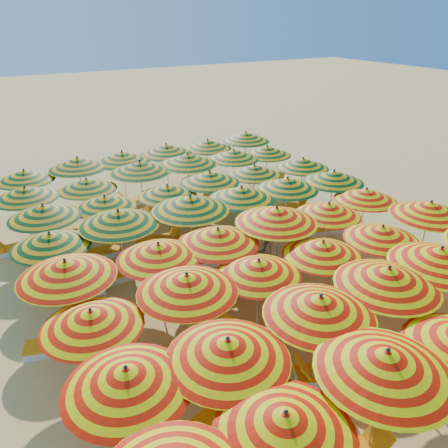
{
  "coord_description": "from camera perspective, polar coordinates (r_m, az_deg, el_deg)",
  "views": [
    {
      "loc": [
        -6.72,
        -11.16,
        8.12
      ],
      "look_at": [
        0.0,
        0.5,
        1.6
      ],
      "focal_mm": 35.0,
      "sensor_mm": 36.0,
      "label": 1
    }
  ],
  "objects": [
    {
      "name": "umbrella_44",
      "position": [
        20.19,
        -13.15,
        8.52
      ],
      "size": [
        2.93,
        2.93,
        2.65
      ],
      "color": "silver",
      "rests_on": "ground"
    },
    {
      "name": "umbrella_29",
      "position": [
        17.97,
        14.14,
        6.03
      ],
      "size": [
        3.18,
        3.18,
        2.57
      ],
      "color": "silver",
      "rests_on": "ground"
    },
    {
      "name": "lounger_20",
      "position": [
        16.74,
        -16.42,
        -3.74
      ],
      "size": [
        1.77,
        0.7,
        0.69
      ],
      "rotation": [
        0.0,
        0.0,
        3.07
      ],
      "color": "white",
      "rests_on": "ground"
    },
    {
      "name": "umbrella_19",
      "position": [
        12.13,
        -8.52,
        -3.57
      ],
      "size": [
        2.4,
        2.4,
        2.52
      ],
      "color": "silver",
      "rests_on": "ground"
    },
    {
      "name": "lounger_18",
      "position": [
        16.37,
        0.49,
        -3.29
      ],
      "size": [
        1.78,
        0.76,
        0.69
      ],
      "rotation": [
        0.0,
        0.0,
        3.03
      ],
      "color": "white",
      "rests_on": "ground"
    },
    {
      "name": "lounger_24",
      "position": [
        18.65,
        -18.29,
        -0.85
      ],
      "size": [
        1.83,
        1.14,
        0.69
      ],
      "rotation": [
        0.0,
        0.0,
        -0.35
      ],
      "color": "white",
      "rests_on": "ground"
    },
    {
      "name": "lounger_22",
      "position": [
        20.1,
        8.71,
        2.18
      ],
      "size": [
        1.77,
        0.7,
        0.69
      ],
      "rotation": [
        0.0,
        0.0,
        -0.07
      ],
      "color": "white",
      "rests_on": "ground"
    },
    {
      "name": "beachgoer_a",
      "position": [
        14.89,
        6.41,
        -3.91
      ],
      "size": [
        0.67,
        0.65,
        1.55
      ],
      "primitive_type": "imported",
      "rotation": [
        0.0,
        0.0,
        0.69
      ],
      "color": "tan",
      "rests_on": "ground"
    },
    {
      "name": "umbrella_8",
      "position": [
        9.93,
        12.42,
        -10.4
      ],
      "size": [
        3.02,
        3.02,
        2.67
      ],
      "color": "silver",
      "rests_on": "ground"
    },
    {
      "name": "umbrella_20",
      "position": [
        12.73,
        -0.79,
        -1.6
      ],
      "size": [
        3.16,
        3.16,
        2.56
      ],
      "color": "silver",
      "rests_on": "ground"
    },
    {
      "name": "umbrella_13",
      "position": [
        10.55,
        -4.85,
        -7.74
      ],
      "size": [
        3.22,
        3.22,
        2.62
      ],
      "color": "silver",
      "rests_on": "ground"
    },
    {
      "name": "umbrella_41",
      "position": [
        21.33,
        5.65,
        9.51
      ],
      "size": [
        2.43,
        2.43,
        2.46
      ],
      "color": "silver",
      "rests_on": "ground"
    },
    {
      "name": "lounger_28",
      "position": [
        20.69,
        -19.17,
        1.69
      ],
      "size": [
        1.74,
        0.61,
        0.69
      ],
      "rotation": [
        0.0,
        0.0,
        -0.02
      ],
      "color": "white",
      "rests_on": "ground"
    },
    {
      "name": "lounger_8",
      "position": [
        11.99,
        -1.54,
        -15.83
      ],
      "size": [
        1.83,
        1.14,
        0.69
      ],
      "rotation": [
        0.0,
        0.0,
        0.35
      ],
      "color": "white",
      "rests_on": "ground"
    },
    {
      "name": "lounger_14",
      "position": [
        17.18,
        16.42,
        -2.93
      ],
      "size": [
        1.83,
        1.11,
        0.69
      ],
      "rotation": [
        0.0,
        0.0,
        0.33
      ],
      "color": "white",
      "rests_on": "ground"
    },
    {
      "name": "umbrella_36",
      "position": [
        17.6,
        -24.5,
        3.75
      ],
      "size": [
        2.63,
        2.63,
        2.49
      ],
      "color": "silver",
      "rests_on": "ground"
    },
    {
      "name": "ground",
      "position": [
        15.35,
        0.94,
        -6.09
      ],
      "size": [
        120.0,
        120.0,
        0.0
      ],
      "primitive_type": "plane",
      "color": "tan",
      "rests_on": "ground"
    },
    {
      "name": "umbrella_31",
      "position": [
        16.09,
        -15.28,
        2.82
      ],
      "size": [
        2.82,
        2.82,
        2.35
      ],
      "color": "silver",
      "rests_on": "ground"
    },
    {
      "name": "lounger_27",
      "position": [
        22.51,
        6.28,
        4.96
      ],
      "size": [
        1.82,
        1.23,
        0.69
      ],
      "rotation": [
        0.0,
        0.0,
        0.42
      ],
      "color": "white",
      "rests_on": "ground"
    },
    {
      "name": "lounger_7",
      "position": [
        11.51,
        -13.1,
        -18.85
      ],
      "size": [
        1.82,
        1.21,
        0.69
      ],
      "rotation": [
        0.0,
        0.0,
        3.54
      ],
      "color": "white",
      "rests_on": "ground"
    },
    {
      "name": "umbrella_12",
      "position": [
        10.14,
        -16.92,
        -11.77
      ],
      "size": [
        2.99,
        2.99,
        2.41
      ],
      "color": "silver",
      "rests_on": "ground"
    },
    {
      "name": "lounger_3",
      "position": [
        10.25,
        -2.96,
        -25.24
      ],
      "size": [
        1.82,
        1.02,
        0.69
      ],
      "rotation": [
        0.0,
        0.0,
        0.27
      ],
      "color": "white",
      "rests_on": "ground"
    },
    {
      "name": "lounger_13",
      "position": [
        14.1,
        0.85,
        -8.56
      ],
      "size": [
        1.77,
        0.71,
        0.69
      ],
      "rotation": [
        0.0,
        0.0,
        3.07
      ],
      "color": "white",
      "rests_on": "ground"
    },
    {
      "name": "umbrella_37",
      "position": [
        17.83,
        -17.47,
        4.98
      ],
      "size": [
        3.03,
        3.03,
        2.42
      ],
      "color": "silver",
      "rests_on": "ground"
    },
    {
      "name": "umbrella_21",
      "position": [
        13.73,
        6.87,
        1.14
      ],
      "size": [
        3.14,
        3.14,
        2.75
      ],
      "color": "silver",
      "rests_on": "ground"
    },
    {
      "name": "umbrella_42",
      "position": [
        19.61,
        -24.59,
        5.79
      ],
      "size": [
        2.81,
        2.81,
        2.46
      ],
      "color": "silver",
      "rests_on": "ground"
    },
    {
      "name": "umbrella_30",
      "position": [
        15.61,
        -22.48,
        1.52
      ],
      "size": [
        2.87,
        2.87,
        2.51
      ],
      "color": "silver",
      "rests_on": "ground"
    },
    {
      "name": "lounger_4",
      "position": [
        11.6,
        13.45,
        -18.47
      ],
      "size": [
        1.82,
        1.2,
        0.69
      ],
      "rotation": [
        0.0,
        0.0,
        2.74
      ],
      "color": "white",
      "rests_on": "ground"
    },
    {
      "name": "umbrella_22",
      "position": [
        15.27,
        13.47,
        1.88
      ],
      "size": [
        2.91,
        2.91,
        2.39
      ],
      "color": "silver",
      "rests_on": "ground"
    },
    {
      "name": "umbrella_16",
      "position": [
        14.03,
        19.94,
        -1.12
      ],
      "size": [
        2.84,
        2.84,
        2.42
      ],
      "color": "silver",
      "rests_on": "ground"
    },
    {
      "name": "umbrella_27",
      "position": [
        15.79,
        2.29,
        4.03
      ],
      "size": [
        3.07,
        3.07,
        2.57
      ],
      "color": "silver",
      "rests_on": "ground"
    },
    {
      "name": "umbrella_1",
      "position": [
        7.72,
        7.98,
        -24.4
      ],
      "size": [
        2.67,
        2.67,
        2.52
      ],
      "color": "silver",
      "rests_on": "ground"
    },
    {
      "name": "lounger_12",
      "position": [
        12.82,
        -20.61,
        -14.58
      ],
      "size": [
        1.82,
        1.03,
        0.69
      ],
      "rotation": [
        0.0,
        0.0,
        -0.28
      ],
      "color": "white",
      "rests_on": "ground"
    },
    {
      "name": "umbrella_9",
      "position": [
        11.32,
        20.62,
        -6.49
      ],
      "size": [
        2.6,
        2.6,
        2.71
      ],
      "color": "silver",
      "rests_on": "ground"
    },
    {
      "name": "lounger_17",
      "position": [
        15.67,
        -2.29,
        -4.73
      ],
      "size": [
        1.81,
        0.91,
        0.69
      ],
      "rotation": [
        0.0,
        0.0,
        2.94
      ],
      "color": "white",
      "rests_on": "ground"
    },
    {
      "name": "umbrella_43",
      "position": [
        19.84,
        -18.54,
        7.55
      ],
      "size": [
        3.11,
        3.11,
        2.66
      ],
      "color": "silver",
      "rests_on": "ground"
    },
    {
      "name": "umbrella_39",
      "position": [
        19.18,
        -4.75,
        8.44
      ],
      "size": [
        2.94,
        2.94,
        2.74
      ],
      "color": "silver",
      "rests_on": "ground"
    },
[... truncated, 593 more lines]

